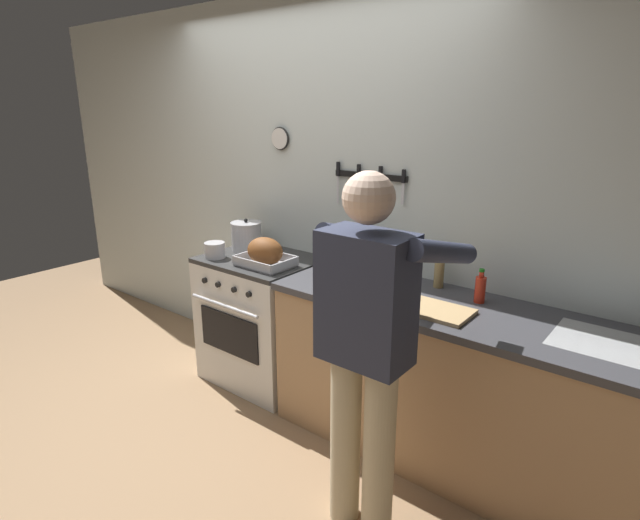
{
  "coord_description": "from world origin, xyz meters",
  "views": [
    {
      "loc": [
        2.15,
        -1.36,
        1.9
      ],
      "look_at": [
        0.41,
        0.85,
        1.04
      ],
      "focal_mm": 28.64,
      "sensor_mm": 36.0,
      "label": 1
    }
  ],
  "objects_px": {
    "stock_pot": "(246,236)",
    "bottle_hot_sauce": "(480,289)",
    "saucepan": "(215,250)",
    "stove": "(263,319)",
    "roasting_pan": "(265,253)",
    "person_cook": "(368,339)",
    "cutting_board": "(435,310)",
    "bottle_olive_oil": "(351,251)",
    "bottle_vinegar": "(439,270)"
  },
  "relations": [
    {
      "from": "roasting_pan",
      "to": "cutting_board",
      "type": "xyz_separation_m",
      "value": [
        1.2,
        -0.02,
        -0.08
      ]
    },
    {
      "from": "stove",
      "to": "cutting_board",
      "type": "xyz_separation_m",
      "value": [
        1.35,
        -0.13,
        0.46
      ]
    },
    {
      "from": "saucepan",
      "to": "bottle_olive_oil",
      "type": "bearing_deg",
      "value": 19.89
    },
    {
      "from": "saucepan",
      "to": "cutting_board",
      "type": "relative_size",
      "value": 0.39
    },
    {
      "from": "roasting_pan",
      "to": "cutting_board",
      "type": "height_order",
      "value": "roasting_pan"
    },
    {
      "from": "stove",
      "to": "bottle_olive_oil",
      "type": "height_order",
      "value": "bottle_olive_oil"
    },
    {
      "from": "cutting_board",
      "to": "bottle_hot_sauce",
      "type": "xyz_separation_m",
      "value": [
        0.12,
        0.27,
        0.07
      ]
    },
    {
      "from": "person_cook",
      "to": "bottle_vinegar",
      "type": "xyz_separation_m",
      "value": [
        -0.11,
        0.9,
        0.05
      ]
    },
    {
      "from": "bottle_olive_oil",
      "to": "bottle_vinegar",
      "type": "xyz_separation_m",
      "value": [
        0.55,
        0.08,
        -0.03
      ]
    },
    {
      "from": "stock_pot",
      "to": "cutting_board",
      "type": "relative_size",
      "value": 0.64
    },
    {
      "from": "stove",
      "to": "bottle_hot_sauce",
      "type": "relative_size",
      "value": 4.9
    },
    {
      "from": "person_cook",
      "to": "cutting_board",
      "type": "bearing_deg",
      "value": -16.0
    },
    {
      "from": "person_cook",
      "to": "saucepan",
      "type": "distance_m",
      "value": 1.64
    },
    {
      "from": "person_cook",
      "to": "bottle_vinegar",
      "type": "bearing_deg",
      "value": -5.14
    },
    {
      "from": "stock_pot",
      "to": "bottle_hot_sauce",
      "type": "bearing_deg",
      "value": 1.9
    },
    {
      "from": "stock_pot",
      "to": "cutting_board",
      "type": "height_order",
      "value": "stock_pot"
    },
    {
      "from": "saucepan",
      "to": "bottle_vinegar",
      "type": "relative_size",
      "value": 0.57
    },
    {
      "from": "roasting_pan",
      "to": "bottle_hot_sauce",
      "type": "height_order",
      "value": "roasting_pan"
    },
    {
      "from": "person_cook",
      "to": "cutting_board",
      "type": "xyz_separation_m",
      "value": [
        0.04,
        0.56,
        -0.04
      ]
    },
    {
      "from": "roasting_pan",
      "to": "bottle_hot_sauce",
      "type": "distance_m",
      "value": 1.35
    },
    {
      "from": "stove",
      "to": "stock_pot",
      "type": "distance_m",
      "value": 0.6
    },
    {
      "from": "saucepan",
      "to": "bottle_hot_sauce",
      "type": "height_order",
      "value": "bottle_hot_sauce"
    },
    {
      "from": "stove",
      "to": "saucepan",
      "type": "height_order",
      "value": "saucepan"
    },
    {
      "from": "bottle_hot_sauce",
      "to": "bottle_vinegar",
      "type": "height_order",
      "value": "bottle_vinegar"
    },
    {
      "from": "roasting_pan",
      "to": "stock_pot",
      "type": "relative_size",
      "value": 1.53
    },
    {
      "from": "saucepan",
      "to": "stove",
      "type": "bearing_deg",
      "value": 36.84
    },
    {
      "from": "saucepan",
      "to": "bottle_vinegar",
      "type": "distance_m",
      "value": 1.51
    },
    {
      "from": "bottle_vinegar",
      "to": "roasting_pan",
      "type": "bearing_deg",
      "value": -162.66
    },
    {
      "from": "stock_pot",
      "to": "bottle_olive_oil",
      "type": "relative_size",
      "value": 0.74
    },
    {
      "from": "stove",
      "to": "roasting_pan",
      "type": "relative_size",
      "value": 2.56
    },
    {
      "from": "cutting_board",
      "to": "bottle_hot_sauce",
      "type": "height_order",
      "value": "bottle_hot_sauce"
    },
    {
      "from": "stove",
      "to": "bottle_hot_sauce",
      "type": "bearing_deg",
      "value": 5.4
    },
    {
      "from": "bottle_olive_oil",
      "to": "stove",
      "type": "bearing_deg",
      "value": -167.9
    },
    {
      "from": "cutting_board",
      "to": "bottle_vinegar",
      "type": "bearing_deg",
      "value": 113.15
    },
    {
      "from": "roasting_pan",
      "to": "cutting_board",
      "type": "bearing_deg",
      "value": -0.95
    },
    {
      "from": "stove",
      "to": "bottle_hot_sauce",
      "type": "distance_m",
      "value": 1.57
    },
    {
      "from": "saucepan",
      "to": "bottle_vinegar",
      "type": "bearing_deg",
      "value": 15.63
    },
    {
      "from": "roasting_pan",
      "to": "bottle_vinegar",
      "type": "relative_size",
      "value": 1.45
    },
    {
      "from": "saucepan",
      "to": "cutting_board",
      "type": "bearing_deg",
      "value": 2.08
    },
    {
      "from": "bottle_vinegar",
      "to": "bottle_olive_oil",
      "type": "bearing_deg",
      "value": -171.66
    },
    {
      "from": "stock_pot",
      "to": "bottle_olive_oil",
      "type": "distance_m",
      "value": 0.87
    },
    {
      "from": "bottle_hot_sauce",
      "to": "bottle_vinegar",
      "type": "bearing_deg",
      "value": 163.51
    },
    {
      "from": "saucepan",
      "to": "bottle_hot_sauce",
      "type": "relative_size",
      "value": 0.76
    },
    {
      "from": "stock_pot",
      "to": "bottle_olive_oil",
      "type": "xyz_separation_m",
      "value": [
        0.87,
        0.06,
        0.03
      ]
    },
    {
      "from": "person_cook",
      "to": "bottle_hot_sauce",
      "type": "bearing_deg",
      "value": -23.29
    },
    {
      "from": "cutting_board",
      "to": "bottle_olive_oil",
      "type": "bearing_deg",
      "value": 159.21
    },
    {
      "from": "roasting_pan",
      "to": "cutting_board",
      "type": "distance_m",
      "value": 1.2
    },
    {
      "from": "roasting_pan",
      "to": "saucepan",
      "type": "relative_size",
      "value": 2.53
    },
    {
      "from": "stock_pot",
      "to": "bottle_vinegar",
      "type": "bearing_deg",
      "value": 5.52
    },
    {
      "from": "stove",
      "to": "saucepan",
      "type": "bearing_deg",
      "value": -143.16
    }
  ]
}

